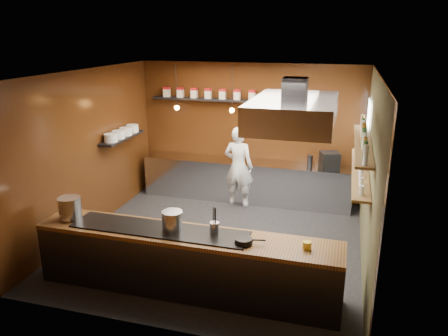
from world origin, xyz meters
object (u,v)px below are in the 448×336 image
(chef, at_px, (238,167))
(extractor_hood, at_px, (294,112))
(espresso_machine, at_px, (329,161))
(stockpot_large, at_px, (70,208))
(stockpot_small, at_px, (172,221))

(chef, bearing_deg, extractor_hood, 129.70)
(espresso_machine, bearing_deg, extractor_hood, -120.96)
(extractor_hood, bearing_deg, espresso_machine, 78.98)
(stockpot_large, bearing_deg, chef, 62.97)
(stockpot_small, bearing_deg, stockpot_large, -178.79)
(stockpot_small, xyz_separation_m, espresso_machine, (1.99, 3.68, 0.00))
(extractor_hood, height_order, chef, extractor_hood)
(extractor_hood, xyz_separation_m, espresso_machine, (0.49, 2.51, -1.42))
(extractor_hood, bearing_deg, chef, 121.82)
(stockpot_small, relative_size, espresso_machine, 0.82)
(stockpot_large, xyz_separation_m, chef, (1.76, 3.44, -0.23))
(stockpot_large, distance_m, chef, 3.87)
(espresso_machine, xyz_separation_m, chef, (-1.87, -0.27, -0.21))
(stockpot_large, relative_size, chef, 0.19)
(stockpot_small, bearing_deg, extractor_hood, 38.11)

